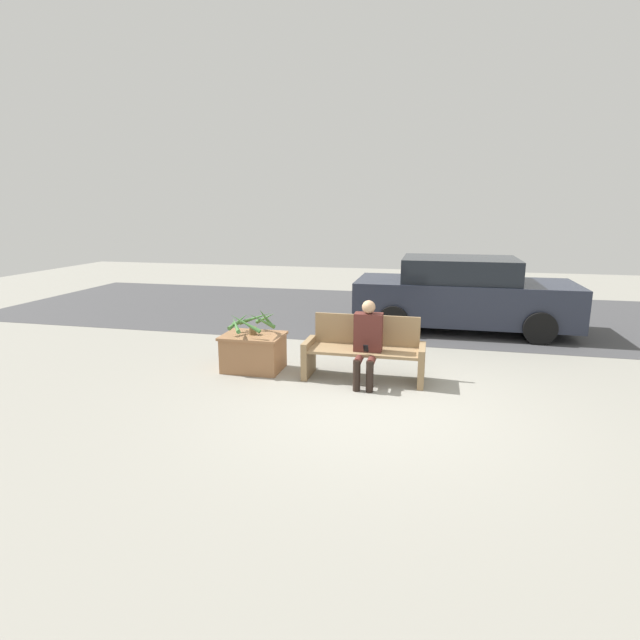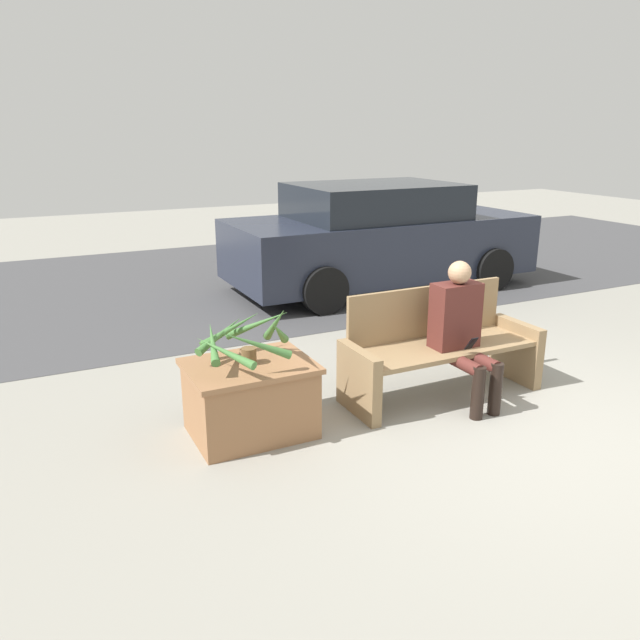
% 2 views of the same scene
% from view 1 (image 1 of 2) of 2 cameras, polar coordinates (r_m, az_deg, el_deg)
% --- Properties ---
extents(ground_plane, '(30.00, 30.00, 0.00)m').
position_cam_1_polar(ground_plane, '(6.60, 6.31, -9.48)').
color(ground_plane, gray).
extents(road_surface, '(20.00, 6.00, 0.01)m').
position_cam_1_polar(road_surface, '(12.27, 9.58, 0.80)').
color(road_surface, '#424244').
rests_on(road_surface, ground_plane).
extents(bench, '(1.77, 0.60, 0.92)m').
position_cam_1_polar(bench, '(7.41, 5.10, -3.52)').
color(bench, '#8C704C').
rests_on(bench, ground_plane).
extents(person_seated, '(0.40, 0.62, 1.20)m').
position_cam_1_polar(person_seated, '(7.15, 5.43, -2.17)').
color(person_seated, '#51231E').
rests_on(person_seated, ground_plane).
extents(planter_box, '(0.93, 0.71, 0.57)m').
position_cam_1_polar(planter_box, '(7.86, -7.60, -3.53)').
color(planter_box, '#936642').
rests_on(planter_box, ground_plane).
extents(potted_plant, '(0.76, 0.77, 0.48)m').
position_cam_1_polar(potted_plant, '(7.77, -7.76, -0.12)').
color(potted_plant, brown).
rests_on(potted_plant, planter_box).
extents(parked_car, '(4.37, 1.98, 1.50)m').
position_cam_1_polar(parked_car, '(10.74, 15.94, 2.81)').
color(parked_car, '#232838').
rests_on(parked_car, ground_plane).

